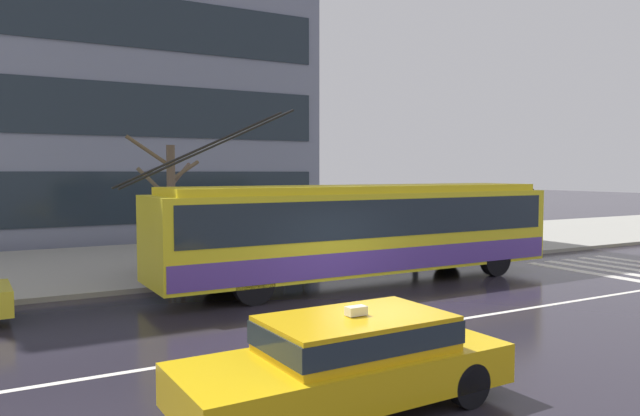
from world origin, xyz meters
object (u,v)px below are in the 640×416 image
(taxi_oncoming_near, at_px, (349,358))
(pedestrian_walking_past, at_px, (416,231))
(bus_shelter, at_px, (236,208))
(street_tree_bare, at_px, (170,200))
(trolleybus, at_px, (364,229))
(pedestrian_at_shelter, at_px, (176,219))
(pedestrian_approaching_curb, at_px, (184,222))
(pedestrian_waiting_by_pole, at_px, (254,219))

(taxi_oncoming_near, height_order, pedestrian_walking_past, pedestrian_walking_past)
(bus_shelter, relative_size, street_tree_bare, 0.96)
(trolleybus, bearing_deg, bus_shelter, 132.15)
(trolleybus, height_order, pedestrian_walking_past, trolleybus)
(pedestrian_at_shelter, bearing_deg, pedestrian_approaching_curb, -92.38)
(trolleybus, height_order, street_tree_bare, trolleybus)
(pedestrian_waiting_by_pole, bearing_deg, pedestrian_approaching_curb, 179.24)
(taxi_oncoming_near, relative_size, pedestrian_walking_past, 2.75)
(pedestrian_at_shelter, height_order, pedestrian_approaching_curb, pedestrian_at_shelter)
(trolleybus, xyz_separation_m, street_tree_bare, (-4.57, 3.87, 0.79))
(taxi_oncoming_near, xyz_separation_m, pedestrian_at_shelter, (1.01, 11.87, 1.01))
(taxi_oncoming_near, height_order, pedestrian_at_shelter, pedestrian_at_shelter)
(taxi_oncoming_near, relative_size, bus_shelter, 1.15)
(trolleybus, relative_size, pedestrian_walking_past, 7.77)
(pedestrian_approaching_curb, bearing_deg, taxi_oncoming_near, -95.05)
(pedestrian_at_shelter, bearing_deg, taxi_oncoming_near, -94.85)
(pedestrian_approaching_curb, height_order, pedestrian_waiting_by_pole, pedestrian_approaching_curb)
(trolleybus, xyz_separation_m, pedestrian_at_shelter, (-4.28, 4.23, 0.16))
(bus_shelter, relative_size, pedestrian_at_shelter, 2.03)
(taxi_oncoming_near, bearing_deg, pedestrian_waiting_by_pole, 73.39)
(trolleybus, xyz_separation_m, taxi_oncoming_near, (-5.29, -7.64, -0.86))
(street_tree_bare, bearing_deg, pedestrian_walking_past, -11.09)
(pedestrian_at_shelter, height_order, street_tree_bare, street_tree_bare)
(pedestrian_walking_past, bearing_deg, trolleybus, -148.36)
(bus_shelter, distance_m, pedestrian_at_shelter, 1.98)
(bus_shelter, xyz_separation_m, pedestrian_walking_past, (6.42, -0.78, -0.95))
(taxi_oncoming_near, xyz_separation_m, street_tree_bare, (0.72, 11.52, 1.64))
(taxi_oncoming_near, height_order, pedestrian_waiting_by_pole, pedestrian_waiting_by_pole)
(trolleybus, xyz_separation_m, bus_shelter, (-2.75, 3.04, 0.53))
(taxi_oncoming_near, relative_size, street_tree_bare, 1.10)
(bus_shelter, relative_size, pedestrian_waiting_by_pole, 2.08)
(trolleybus, distance_m, pedestrian_at_shelter, 6.02)
(pedestrian_approaching_curb, height_order, street_tree_bare, street_tree_bare)
(trolleybus, xyz_separation_m, pedestrian_walking_past, (3.67, 2.26, -0.42))
(bus_shelter, relative_size, pedestrian_walking_past, 2.40)
(trolleybus, distance_m, pedestrian_waiting_by_pole, 3.86)
(pedestrian_approaching_curb, height_order, pedestrian_walking_past, pedestrian_approaching_curb)
(taxi_oncoming_near, height_order, pedestrian_approaching_curb, pedestrian_approaching_curb)
(bus_shelter, xyz_separation_m, pedestrian_approaching_curb, (-1.57, 0.27, -0.38))
(pedestrian_waiting_by_pole, bearing_deg, pedestrian_walking_past, -10.11)
(trolleybus, relative_size, bus_shelter, 3.24)
(pedestrian_walking_past, bearing_deg, taxi_oncoming_near, -132.14)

